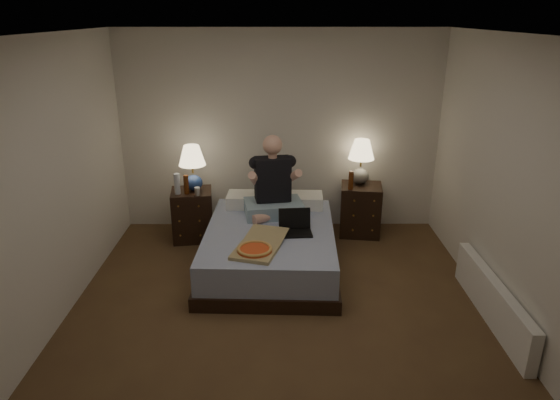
{
  "coord_description": "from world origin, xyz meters",
  "views": [
    {
      "loc": [
        -0.02,
        -3.9,
        2.65
      ],
      "look_at": [
        0.0,
        0.9,
        0.85
      ],
      "focal_mm": 32.0,
      "sensor_mm": 36.0,
      "label": 1
    }
  ],
  "objects_px": {
    "lamp_left": "(193,168)",
    "laptop": "(296,223)",
    "nightstand_left": "(193,215)",
    "person": "(273,177)",
    "radiator": "(492,301)",
    "pizza_box": "(255,250)",
    "nightstand_right": "(360,210)",
    "lamp_right": "(361,162)",
    "water_bottle": "(177,184)",
    "beer_bottle_left": "(186,185)",
    "bed": "(270,248)",
    "beer_bottle_right": "(351,180)",
    "soda_can": "(197,191)"
  },
  "relations": [
    {
      "from": "lamp_left",
      "to": "laptop",
      "type": "distance_m",
      "value": 1.55
    },
    {
      "from": "lamp_left",
      "to": "nightstand_left",
      "type": "bearing_deg",
      "value": -144.22
    },
    {
      "from": "person",
      "to": "radiator",
      "type": "distance_m",
      "value": 2.57
    },
    {
      "from": "lamp_left",
      "to": "pizza_box",
      "type": "height_order",
      "value": "lamp_left"
    },
    {
      "from": "nightstand_left",
      "to": "pizza_box",
      "type": "height_order",
      "value": "nightstand_left"
    },
    {
      "from": "nightstand_right",
      "to": "pizza_box",
      "type": "bearing_deg",
      "value": -122.8
    },
    {
      "from": "lamp_left",
      "to": "person",
      "type": "xyz_separation_m",
      "value": [
        0.97,
        -0.37,
        0.01
      ]
    },
    {
      "from": "laptop",
      "to": "radiator",
      "type": "bearing_deg",
      "value": -31.78
    },
    {
      "from": "lamp_right",
      "to": "lamp_left",
      "type": "bearing_deg",
      "value": -174.06
    },
    {
      "from": "water_bottle",
      "to": "beer_bottle_left",
      "type": "bearing_deg",
      "value": 1.15
    },
    {
      "from": "lamp_right",
      "to": "laptop",
      "type": "xyz_separation_m",
      "value": [
        -0.84,
        -1.12,
        -0.35
      ]
    },
    {
      "from": "nightstand_right",
      "to": "pizza_box",
      "type": "height_order",
      "value": "nightstand_right"
    },
    {
      "from": "laptop",
      "to": "beer_bottle_left",
      "type": "bearing_deg",
      "value": 143.89
    },
    {
      "from": "bed",
      "to": "radiator",
      "type": "bearing_deg",
      "value": -24.6
    },
    {
      "from": "beer_bottle_left",
      "to": "radiator",
      "type": "bearing_deg",
      "value": -29.07
    },
    {
      "from": "nightstand_left",
      "to": "beer_bottle_right",
      "type": "height_order",
      "value": "beer_bottle_right"
    },
    {
      "from": "bed",
      "to": "person",
      "type": "distance_m",
      "value": 0.81
    },
    {
      "from": "beer_bottle_left",
      "to": "lamp_right",
      "type": "bearing_deg",
      "value": 9.06
    },
    {
      "from": "nightstand_right",
      "to": "person",
      "type": "relative_size",
      "value": 0.69
    },
    {
      "from": "beer_bottle_left",
      "to": "person",
      "type": "relative_size",
      "value": 0.25
    },
    {
      "from": "bed",
      "to": "nightstand_right",
      "type": "relative_size",
      "value": 2.84
    },
    {
      "from": "person",
      "to": "pizza_box",
      "type": "distance_m",
      "value": 1.11
    },
    {
      "from": "person",
      "to": "pizza_box",
      "type": "bearing_deg",
      "value": -108.88
    },
    {
      "from": "lamp_left",
      "to": "water_bottle",
      "type": "relative_size",
      "value": 2.24
    },
    {
      "from": "beer_bottle_right",
      "to": "pizza_box",
      "type": "distance_m",
      "value": 1.78
    },
    {
      "from": "nightstand_right",
      "to": "person",
      "type": "bearing_deg",
      "value": -148.37
    },
    {
      "from": "lamp_right",
      "to": "water_bottle",
      "type": "xyz_separation_m",
      "value": [
        -2.23,
        -0.34,
        -0.17
      ]
    },
    {
      "from": "nightstand_right",
      "to": "radiator",
      "type": "xyz_separation_m",
      "value": [
        0.91,
        -1.94,
        -0.12
      ]
    },
    {
      "from": "soda_can",
      "to": "laptop",
      "type": "bearing_deg",
      "value": -32.45
    },
    {
      "from": "pizza_box",
      "to": "laptop",
      "type": "bearing_deg",
      "value": 64.83
    },
    {
      "from": "radiator",
      "to": "bed",
      "type": "bearing_deg",
      "value": 153.24
    },
    {
      "from": "person",
      "to": "radiator",
      "type": "bearing_deg",
      "value": -44.89
    },
    {
      "from": "beer_bottle_left",
      "to": "laptop",
      "type": "xyz_separation_m",
      "value": [
        1.28,
        -0.78,
        -0.17
      ]
    },
    {
      "from": "pizza_box",
      "to": "radiator",
      "type": "xyz_separation_m",
      "value": [
        2.18,
        -0.44,
        -0.3
      ]
    },
    {
      "from": "beer_bottle_left",
      "to": "bed",
      "type": "bearing_deg",
      "value": -33.44
    },
    {
      "from": "nightstand_right",
      "to": "person",
      "type": "xyz_separation_m",
      "value": [
        -1.09,
        -0.49,
        0.6
      ]
    },
    {
      "from": "radiator",
      "to": "pizza_box",
      "type": "bearing_deg",
      "value": 168.67
    },
    {
      "from": "nightstand_right",
      "to": "beer_bottle_right",
      "type": "relative_size",
      "value": 2.8
    },
    {
      "from": "nightstand_left",
      "to": "person",
      "type": "height_order",
      "value": "person"
    },
    {
      "from": "nightstand_right",
      "to": "lamp_left",
      "type": "xyz_separation_m",
      "value": [
        -2.06,
        -0.12,
        0.59
      ]
    },
    {
      "from": "person",
      "to": "laptop",
      "type": "xyz_separation_m",
      "value": [
        0.24,
        -0.54,
        -0.35
      ]
    },
    {
      "from": "water_bottle",
      "to": "person",
      "type": "xyz_separation_m",
      "value": [
        1.14,
        -0.24,
        0.17
      ]
    },
    {
      "from": "lamp_right",
      "to": "pizza_box",
      "type": "distance_m",
      "value": 2.07
    },
    {
      "from": "soda_can",
      "to": "beer_bottle_right",
      "type": "xyz_separation_m",
      "value": [
        1.84,
        0.17,
        0.08
      ]
    },
    {
      "from": "water_bottle",
      "to": "beer_bottle_left",
      "type": "relative_size",
      "value": 1.09
    },
    {
      "from": "nightstand_left",
      "to": "beer_bottle_right",
      "type": "bearing_deg",
      "value": -7.19
    },
    {
      "from": "nightstand_right",
      "to": "pizza_box",
      "type": "distance_m",
      "value": 1.97
    },
    {
      "from": "nightstand_right",
      "to": "radiator",
      "type": "relative_size",
      "value": 0.4
    },
    {
      "from": "nightstand_right",
      "to": "pizza_box",
      "type": "xyz_separation_m",
      "value": [
        -1.27,
        -1.5,
        0.18
      ]
    },
    {
      "from": "lamp_right",
      "to": "water_bottle",
      "type": "distance_m",
      "value": 2.26
    }
  ]
}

